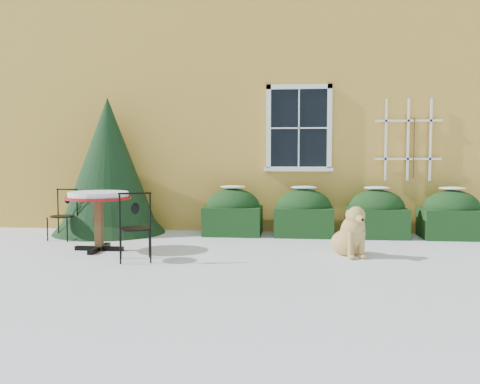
# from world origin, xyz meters

# --- Properties ---
(ground) EXTENTS (80.00, 80.00, 0.00)m
(ground) POSITION_xyz_m (0.00, 0.00, 0.00)
(ground) COLOR white
(ground) RESTS_ON ground
(house) EXTENTS (12.40, 8.40, 6.40)m
(house) POSITION_xyz_m (0.00, 7.00, 3.22)
(house) COLOR #EFB345
(house) RESTS_ON ground
(hedge_row) EXTENTS (4.95, 0.80, 0.91)m
(hedge_row) POSITION_xyz_m (1.65, 2.55, 0.40)
(hedge_row) COLOR black
(hedge_row) RESTS_ON ground
(evergreen_shrub) EXTENTS (2.10, 2.10, 2.54)m
(evergreen_shrub) POSITION_xyz_m (-2.65, 2.51, 1.02)
(evergreen_shrub) COLOR black
(evergreen_shrub) RESTS_ON ground
(bistro_table) EXTENTS (0.98, 0.98, 0.91)m
(bistro_table) POSITION_xyz_m (-2.15, 0.68, 0.76)
(bistro_table) COLOR black
(bistro_table) RESTS_ON ground
(patio_chair_near) EXTENTS (0.54, 0.54, 0.97)m
(patio_chair_near) POSITION_xyz_m (-1.34, -0.07, 0.48)
(patio_chair_near) COLOR black
(patio_chair_near) RESTS_ON ground
(patio_chair_far) EXTENTS (0.42, 0.42, 0.88)m
(patio_chair_far) POSITION_xyz_m (-3.17, 1.66, 0.44)
(patio_chair_far) COLOR black
(patio_chair_far) RESTS_ON ground
(dog) EXTENTS (0.63, 0.85, 0.76)m
(dog) POSITION_xyz_m (1.67, 0.63, 0.31)
(dog) COLOR tan
(dog) RESTS_ON ground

